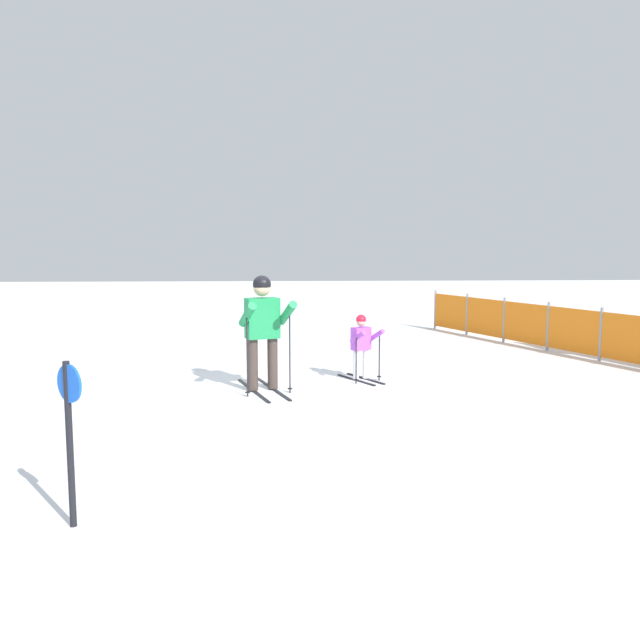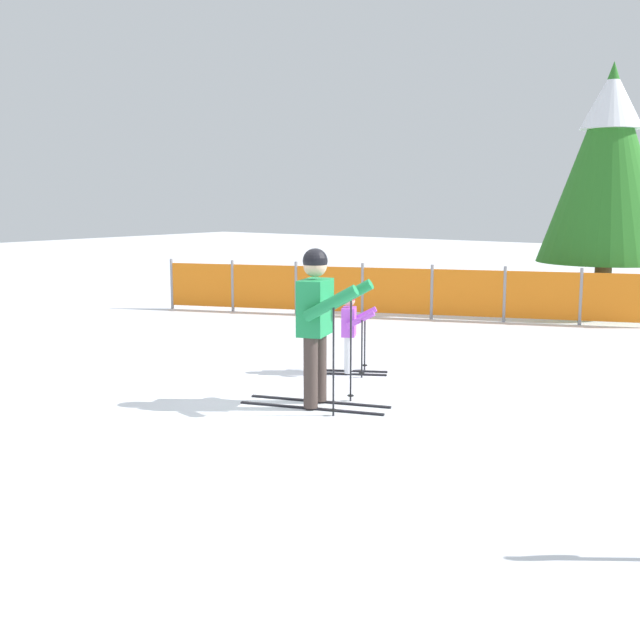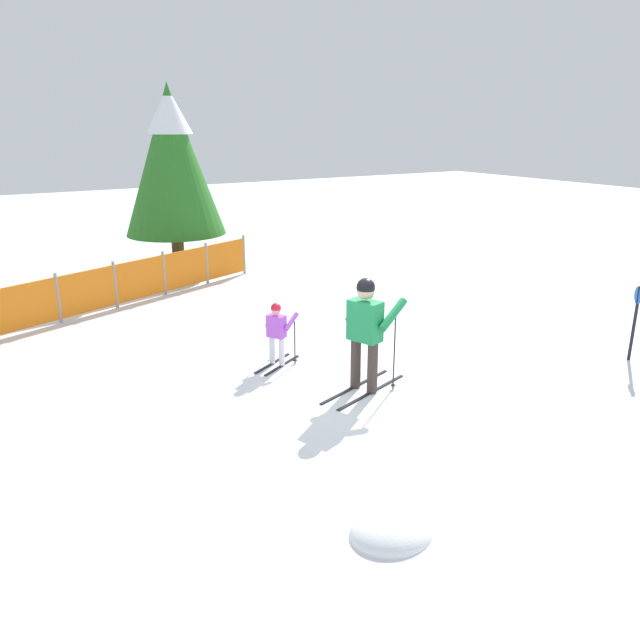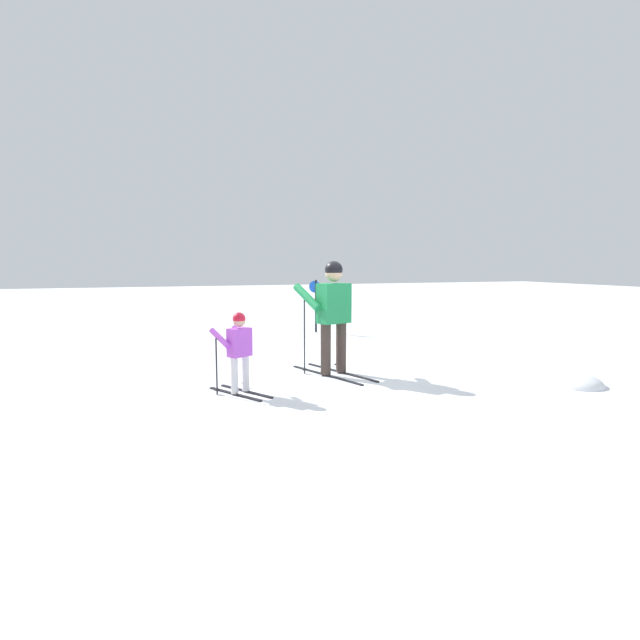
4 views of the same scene
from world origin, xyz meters
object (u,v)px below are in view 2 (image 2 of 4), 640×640
object	(u,v)px
skier_adult	(318,313)
conifer_far	(609,160)
safety_fence	(397,291)
skier_child	(350,326)

from	to	relation	value
skier_adult	conifer_far	world-z (taller)	conifer_far
skier_adult	safety_fence	distance (m)	6.41
safety_fence	skier_child	bearing A→B (deg)	-65.18
skier_child	conifer_far	world-z (taller)	conifer_far
skier_adult	safety_fence	xyz separation A→B (m)	(-2.64, 5.82, -0.51)
safety_fence	conifer_far	size ratio (longest dim) A/B	1.81
skier_child	safety_fence	distance (m)	4.76
skier_adult	safety_fence	bearing A→B (deg)	95.52
skier_child	skier_adult	bearing A→B (deg)	-96.49
skier_adult	conifer_far	xyz separation A→B (m)	(0.17, 8.61, 1.85)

